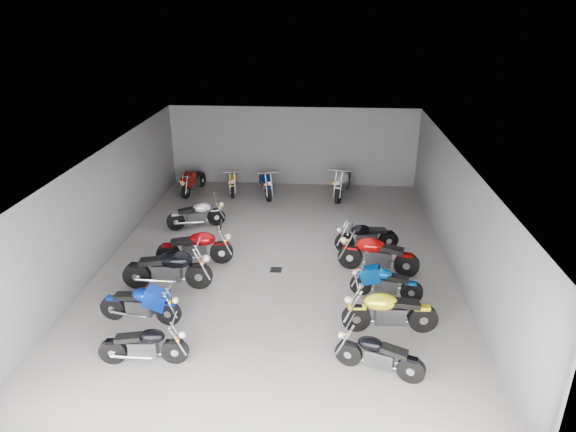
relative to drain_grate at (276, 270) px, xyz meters
name	(u,v)px	position (x,y,z in m)	size (l,w,h in m)	color
ground	(278,262)	(0.00, 0.50, -0.01)	(14.00, 14.00, 0.00)	gray
wall_back	(293,146)	(0.00, 7.50, 1.59)	(10.00, 0.10, 3.20)	slate
wall_left	(104,206)	(-5.00, 0.50, 1.59)	(0.10, 14.00, 3.20)	slate
wall_right	(458,216)	(5.00, 0.50, 1.59)	(0.10, 14.00, 3.20)	slate
ceiling	(277,155)	(0.00, 0.50, 3.21)	(10.00, 14.00, 0.04)	black
drain_grate	(276,270)	(0.00, 0.00, 0.00)	(0.32, 0.32, 0.01)	black
motorcycle_left_a	(144,345)	(-2.34, -4.23, 0.44)	(1.88, 0.41, 0.83)	black
motorcycle_left_b	(141,304)	(-2.92, -2.76, 0.47)	(2.00, 0.44, 0.88)	black
motorcycle_left_c	(168,269)	(-2.71, -1.18, 0.56)	(2.37, 0.50, 1.04)	black
motorcycle_left_d	(196,247)	(-2.33, 0.21, 0.52)	(2.20, 0.56, 0.97)	black
motorcycle_left_f	(197,214)	(-2.92, 2.77, 0.46)	(1.87, 0.84, 0.86)	black
motorcycle_right_a	(378,354)	(2.49, -4.19, 0.44)	(1.80, 0.74, 0.82)	black
motorcycle_right_b	(389,311)	(2.85, -2.71, 0.52)	(2.20, 0.46, 0.97)	black
motorcycle_right_c	(385,283)	(2.92, -1.27, 0.44)	(1.84, 0.52, 0.82)	black
motorcycle_right_d	(377,254)	(2.83, 0.10, 0.54)	(2.24, 0.69, 1.00)	black
motorcycle_right_e	(366,236)	(2.61, 1.43, 0.47)	(1.95, 0.55, 0.87)	black
motorcycle_back_a	(193,181)	(-3.87, 6.13, 0.47)	(0.57, 1.96, 0.87)	black
motorcycle_back_b	(233,181)	(-2.29, 6.28, 0.45)	(0.45, 1.92, 0.84)	black
motorcycle_back_c	(265,183)	(-0.99, 6.05, 0.50)	(0.72, 2.05, 0.92)	black
motorcycle_back_e	(343,182)	(2.01, 6.15, 0.56)	(0.70, 2.35, 1.04)	black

